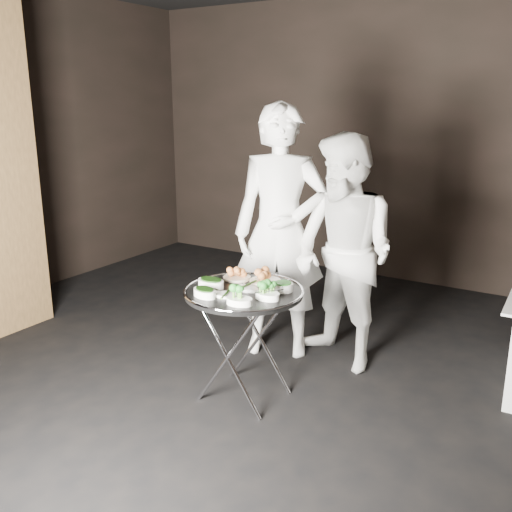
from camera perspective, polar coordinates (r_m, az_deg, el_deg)
The scene contains 16 objects.
floor at distance 3.74m, azimuth -5.99°, elevation -16.44°, with size 6.00×7.00×0.05m, color black.
wall_back at distance 6.34m, azimuth 13.73°, elevation 11.09°, with size 6.00×0.05×3.00m, color black.
tray_stand at distance 3.79m, azimuth -1.20°, elevation -8.36°, with size 0.50×0.43×0.74m.
serving_tray at distance 3.66m, azimuth -1.23°, elevation -3.60°, with size 0.78×0.78×0.04m.
potato_plate_a at distance 3.88m, azimuth -1.92°, elevation -1.89°, with size 0.19×0.19×0.07m.
potato_plate_b at distance 3.80m, azimuth 0.94°, elevation -2.20°, with size 0.22×0.22×0.08m.
greens_bowl at distance 3.64m, azimuth 2.69°, elevation -2.96°, with size 0.14×0.14×0.08m.
asparagus_plate_a at distance 3.66m, azimuth -1.09°, elevation -3.14°, with size 0.19×0.11×0.04m.
asparagus_plate_b at distance 3.55m, azimuth -2.93°, elevation -3.80°, with size 0.21×0.15×0.04m.
spinach_bowl_a at distance 3.71m, azimuth -4.53°, elevation -2.62°, with size 0.20×0.13×0.08m.
spinach_bowl_b at distance 3.55m, azimuth -5.15°, elevation -3.55°, with size 0.20×0.16×0.07m.
broccoli_bowl_a at distance 3.50m, azimuth 1.14°, elevation -3.83°, with size 0.17×0.12×0.07m.
broccoli_bowl_b at distance 3.41m, azimuth -1.67°, elevation -4.38°, with size 0.18×0.14×0.07m.
serving_utensils at distance 3.69m, azimuth -0.45°, elevation -2.47°, with size 0.58×0.43×0.01m.
waiter_left at distance 4.32m, azimuth 2.44°, elevation 2.37°, with size 0.70×0.46×1.93m, color white.
waiter_right at distance 4.16m, azimuth 8.81°, elevation 0.22°, with size 0.84×0.65×1.72m, color white.
Camera 1 is at (1.97, -2.48, 1.95)m, focal length 40.00 mm.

